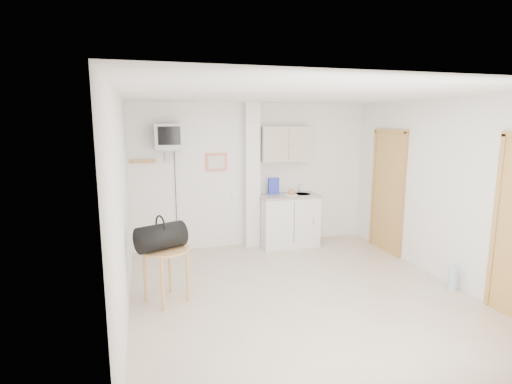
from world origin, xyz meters
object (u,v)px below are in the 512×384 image
object	(u,v)px
round_table	(166,256)
duffel_bag	(161,237)
crt_television	(168,137)
water_bottle	(453,279)

from	to	relation	value
round_table	duffel_bag	bearing A→B (deg)	-138.16
crt_television	duffel_bag	world-z (taller)	crt_television
duffel_bag	water_bottle	distance (m)	3.80
water_bottle	round_table	bearing A→B (deg)	169.09
round_table	water_bottle	distance (m)	3.72
round_table	duffel_bag	world-z (taller)	duffel_bag
water_bottle	duffel_bag	bearing A→B (deg)	169.86
crt_television	round_table	distance (m)	2.23
round_table	water_bottle	xyz separation A→B (m)	(3.63, -0.70, -0.43)
round_table	duffel_bag	xyz separation A→B (m)	(-0.05, -0.04, 0.26)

